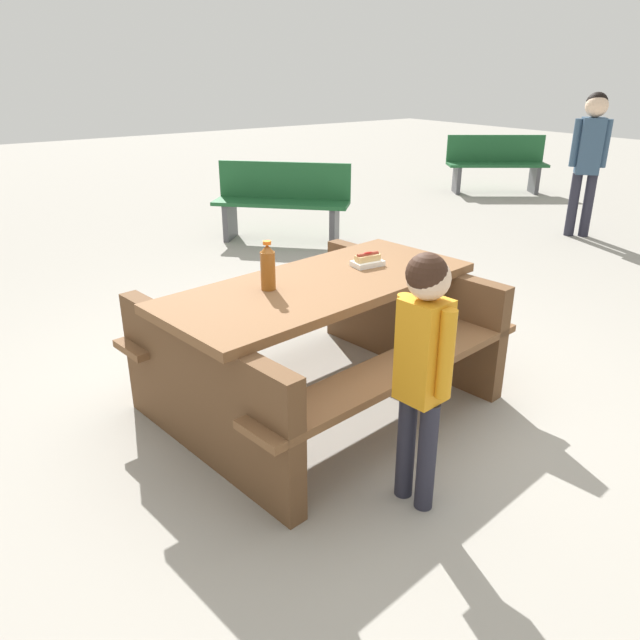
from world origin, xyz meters
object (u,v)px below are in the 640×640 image
park_bench_near (282,200)px  picnic_table (320,333)px  bystander_adult (590,147)px  child_in_coat (423,352)px  soda_bottle (268,267)px  hotdog_tray (368,261)px  park_bench_mid (496,163)px

park_bench_near → picnic_table: bearing=-119.3°
bystander_adult → child_in_coat: bearing=-154.4°
soda_bottle → bystander_adult: size_ratio=0.17×
picnic_table → child_in_coat: 1.02m
soda_bottle → hotdog_tray: soda_bottle is taller
hotdog_tray → park_bench_mid: 6.68m
park_bench_mid → hotdog_tray: bearing=-147.3°
hotdog_tray → park_bench_near: 3.46m
child_in_coat → picnic_table: bearing=79.9°
soda_bottle → park_bench_mid: (6.29, 3.61, -0.42)m
picnic_table → park_bench_near: (1.80, 3.21, 0.00)m
park_bench_near → child_in_coat: bearing=-115.3°
soda_bottle → hotdog_tray: size_ratio=1.37×
picnic_table → child_in_coat: (-0.17, -0.96, 0.31)m
hotdog_tray → bystander_adult: (4.27, 1.28, 0.23)m
child_in_coat → park_bench_mid: (6.18, 4.63, -0.30)m
park_bench_mid → bystander_adult: bearing=-120.1°
child_in_coat → bystander_adult: (4.83, 2.31, 0.26)m
picnic_table → soda_bottle: (-0.29, 0.06, 0.43)m
soda_bottle → child_in_coat: (0.12, -1.02, -0.12)m
child_in_coat → bystander_adult: bystander_adult is taller
soda_bottle → child_in_coat: size_ratio=0.22×
park_bench_near → bystander_adult: bearing=-33.0°
soda_bottle → park_bench_mid: size_ratio=0.18×
park_bench_mid → park_bench_near: bearing=-173.7°
hotdog_tray → bystander_adult: bearing=16.7°
picnic_table → hotdog_tray: (0.39, 0.07, 0.34)m
hotdog_tray → park_bench_near: park_bench_near is taller
bystander_adult → park_bench_mid: bearing=59.9°
park_bench_near → park_bench_mid: size_ratio=0.94×
picnic_table → hotdog_tray: hotdog_tray is taller
child_in_coat → park_bench_near: size_ratio=0.87×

